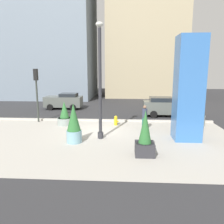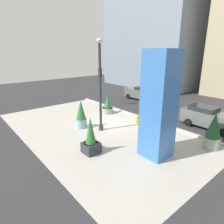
{
  "view_description": "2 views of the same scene",
  "coord_description": "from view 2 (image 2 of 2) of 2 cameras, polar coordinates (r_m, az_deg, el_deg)",
  "views": [
    {
      "loc": [
        1.95,
        -15.12,
        4.33
      ],
      "look_at": [
        1.07,
        -0.59,
        1.51
      ],
      "focal_mm": 36.35,
      "sensor_mm": 36.0,
      "label": 1
    },
    {
      "loc": [
        12.09,
        -10.2,
        6.07
      ],
      "look_at": [
        0.9,
        -0.8,
        1.48
      ],
      "focal_mm": 31.19,
      "sensor_mm": 36.0,
      "label": 2
    }
  ],
  "objects": [
    {
      "name": "ground_plane",
      "position": [
        19.62,
        9.08,
        -0.83
      ],
      "size": [
        60.0,
        60.0,
        0.0
      ],
      "primitive_type": "plane",
      "color": "#2D2D30"
    },
    {
      "name": "plaza_pavement",
      "position": [
        15.82,
        -5.45,
        -5.22
      ],
      "size": [
        18.0,
        10.0,
        0.02
      ],
      "primitive_type": "cube",
      "color": "#ADA89E",
      "rests_on": "ground_plane"
    },
    {
      "name": "curb_strip",
      "position": [
        18.96,
        7.34,
        -1.14
      ],
      "size": [
        18.0,
        0.24,
        0.16
      ],
      "primitive_type": "cube",
      "color": "#B7B2A8",
      "rests_on": "ground_plane"
    },
    {
      "name": "lamp_post",
      "position": [
        14.79,
        -3.47,
        6.92
      ],
      "size": [
        0.44,
        0.44,
        6.93
      ],
      "color": "#2D2D33",
      "rests_on": "ground_plane"
    },
    {
      "name": "art_pillar_blue",
      "position": [
        11.32,
        13.55,
        1.71
      ],
      "size": [
        1.56,
        1.56,
        6.2
      ],
      "primitive_type": "cube",
      "color": "#3870BC",
      "rests_on": "ground_plane"
    },
    {
      "name": "potted_plant_by_pillar",
      "position": [
        14.07,
        27.55,
        -5.16
      ],
      "size": [
        1.06,
        1.06,
        2.41
      ],
      "color": "gray",
      "rests_on": "ground_plane"
    },
    {
      "name": "potted_plant_near_right",
      "position": [
        19.73,
        -1.3,
        1.7
      ],
      "size": [
        1.12,
        1.12,
        1.85
      ],
      "color": "gray",
      "rests_on": "ground_plane"
    },
    {
      "name": "potted_plant_curbside",
      "position": [
        12.09,
        -6.24,
        -7.76
      ],
      "size": [
        0.96,
        0.96,
        2.33
      ],
      "color": "#2D2D33",
      "rests_on": "ground_plane"
    },
    {
      "name": "potted_plant_near_left",
      "position": [
        16.05,
        -9.04,
        -0.81
      ],
      "size": [
        0.89,
        0.89,
        2.34
      ],
      "color": "#7AA8B7",
      "rests_on": "ground_plane"
    },
    {
      "name": "fire_hydrant",
      "position": [
        17.19,
        7.39,
        -2.1
      ],
      "size": [
        0.36,
        0.26,
        0.75
      ],
      "color": "gold",
      "rests_on": "ground_plane"
    },
    {
      "name": "traffic_light_corner",
      "position": [
        21.73,
        -3.46,
        9.04
      ],
      "size": [
        0.28,
        0.42,
        4.28
      ],
      "color": "#333833",
      "rests_on": "ground_plane"
    },
    {
      "name": "car_far_lane",
      "position": [
        25.77,
        8.23,
        5.6
      ],
      "size": [
        3.91,
        2.01,
        1.69
      ],
      "color": "#565B56",
      "rests_on": "ground_plane"
    },
    {
      "name": "car_curb_west",
      "position": [
        17.71,
        26.77,
        -1.53
      ],
      "size": [
        4.56,
        2.0,
        1.74
      ],
      "color": "#565B56",
      "rests_on": "ground_plane"
    },
    {
      "name": "pedestrian_on_sidewalk",
      "position": [
        14.88,
        10.36,
        -2.85
      ],
      "size": [
        0.48,
        0.48,
        1.77
      ],
      "color": "#236656",
      "rests_on": "ground_plane"
    }
  ]
}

